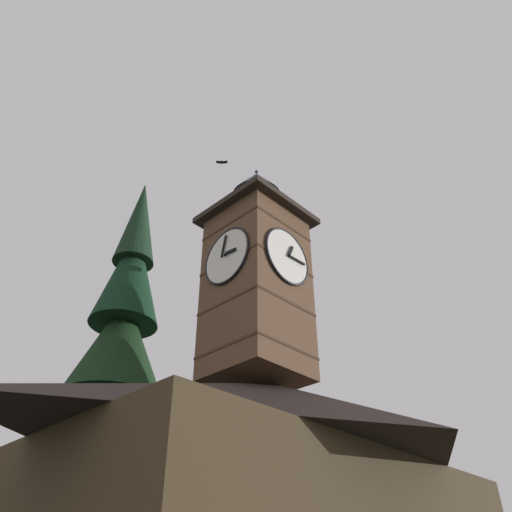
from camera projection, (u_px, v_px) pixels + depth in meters
The scene contains 5 objects.
building_main at pixel (273, 504), 15.96m from camera, with size 15.09×8.95×7.92m.
clock_tower at pixel (257, 276), 20.39m from camera, with size 3.85×3.85×10.00m.
pine_tree_behind at pixel (110, 407), 20.31m from camera, with size 6.16×6.16×19.58m.
moon at pixel (131, 420), 47.27m from camera, with size 2.35×2.35×2.35m.
flying_bird_high at pixel (222, 162), 26.84m from camera, with size 0.52×0.53×0.13m.
Camera 1 is at (13.43, 11.79, 1.46)m, focal length 36.33 mm.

